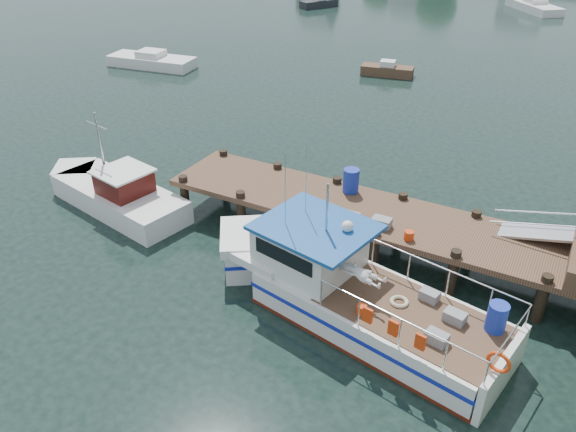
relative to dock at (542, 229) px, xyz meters
The scene contains 8 objects.
ground_plane 6.89m from the dock, behind, with size 160.00×160.00×0.00m, color black.
dock is the anchor object (origin of this frame).
lobster_boat 5.98m from the dock, 141.90° to the right, with size 9.81×4.41×4.72m.
work_boat 15.00m from the dock, behind, with size 7.13×3.27×3.73m.
moored_rowboat 22.50m from the dock, 121.03° to the left, with size 3.47×1.72×0.96m.
moored_a 29.57m from the dock, 152.96° to the left, with size 6.18×2.87×1.10m.
moored_d 46.86m from the dock, 97.92° to the left, with size 6.08×6.70×1.15m.
moored_e 45.91m from the dock, 124.08° to the left, with size 3.04×4.03×1.07m.
Camera 1 is at (6.70, -15.50, 10.82)m, focal length 35.00 mm.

